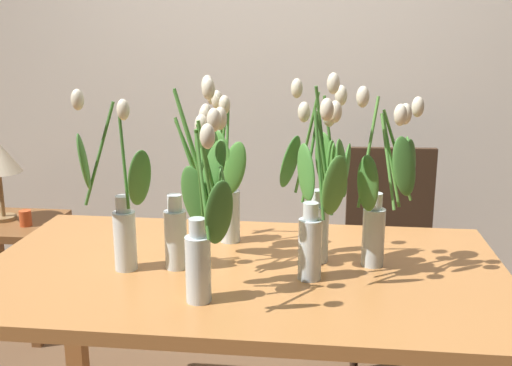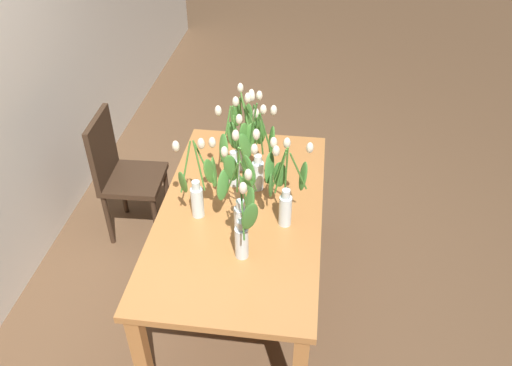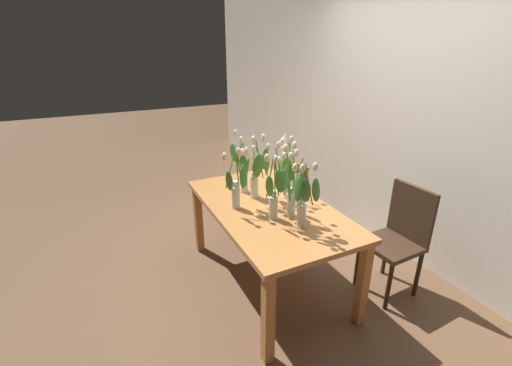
{
  "view_description": "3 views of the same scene",
  "coord_description": "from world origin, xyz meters",
  "px_view_note": "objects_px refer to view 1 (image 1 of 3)",
  "views": [
    {
      "loc": [
        0.24,
        -1.69,
        1.43
      ],
      "look_at": [
        0.04,
        -0.0,
        1.01
      ],
      "focal_mm": 41.72,
      "sensor_mm": 36.0,
      "label": 1
    },
    {
      "loc": [
        -2.14,
        -0.36,
        2.6
      ],
      "look_at": [
        0.05,
        -0.08,
        0.89
      ],
      "focal_mm": 35.99,
      "sensor_mm": 36.0,
      "label": 2
    },
    {
      "loc": [
        2.23,
        -1.2,
        1.98
      ],
      "look_at": [
        -0.09,
        -0.07,
        0.92
      ],
      "focal_mm": 24.15,
      "sensor_mm": 36.0,
      "label": 3
    }
  ],
  "objects_px": {
    "tulip_vase_0": "(120,213)",
    "tulip_vase_1": "(190,194)",
    "tulip_vase_3": "(205,223)",
    "dining_table": "(243,294)",
    "dining_chair": "(391,240)",
    "tulip_vase_6": "(226,186)",
    "tulip_vase_5": "(321,203)",
    "tulip_vase_4": "(385,197)",
    "pillar_candle": "(26,218)",
    "side_table": "(12,244)",
    "tulip_vase_2": "(316,199)"
  },
  "relations": [
    {
      "from": "side_table",
      "to": "tulip_vase_5",
      "type": "bearing_deg",
      "value": -32.87
    },
    {
      "from": "tulip_vase_2",
      "to": "pillar_candle",
      "type": "height_order",
      "value": "tulip_vase_2"
    },
    {
      "from": "pillar_candle",
      "to": "tulip_vase_4",
      "type": "bearing_deg",
      "value": -27.31
    },
    {
      "from": "tulip_vase_5",
      "to": "tulip_vase_6",
      "type": "relative_size",
      "value": 1.13
    },
    {
      "from": "tulip_vase_1",
      "to": "tulip_vase_0",
      "type": "bearing_deg",
      "value": -166.11
    },
    {
      "from": "tulip_vase_3",
      "to": "tulip_vase_4",
      "type": "relative_size",
      "value": 0.93
    },
    {
      "from": "tulip_vase_0",
      "to": "tulip_vase_3",
      "type": "relative_size",
      "value": 1.06
    },
    {
      "from": "dining_chair",
      "to": "pillar_candle",
      "type": "relative_size",
      "value": 12.4
    },
    {
      "from": "dining_table",
      "to": "tulip_vase_0",
      "type": "xyz_separation_m",
      "value": [
        -0.36,
        -0.07,
        0.27
      ]
    },
    {
      "from": "tulip_vase_6",
      "to": "tulip_vase_5",
      "type": "bearing_deg",
      "value": -40.46
    },
    {
      "from": "tulip_vase_0",
      "to": "pillar_candle",
      "type": "distance_m",
      "value": 1.27
    },
    {
      "from": "tulip_vase_1",
      "to": "tulip_vase_5",
      "type": "bearing_deg",
      "value": -6.12
    },
    {
      "from": "tulip_vase_0",
      "to": "side_table",
      "type": "height_order",
      "value": "tulip_vase_0"
    },
    {
      "from": "dining_chair",
      "to": "tulip_vase_4",
      "type": "bearing_deg",
      "value": -98.55
    },
    {
      "from": "tulip_vase_0",
      "to": "pillar_candle",
      "type": "xyz_separation_m",
      "value": [
        -0.8,
        0.92,
        -0.33
      ]
    },
    {
      "from": "tulip_vase_3",
      "to": "dining_table",
      "type": "bearing_deg",
      "value": 74.54
    },
    {
      "from": "dining_table",
      "to": "tulip_vase_3",
      "type": "bearing_deg",
      "value": -105.46
    },
    {
      "from": "tulip_vase_1",
      "to": "dining_chair",
      "type": "bearing_deg",
      "value": 53.15
    },
    {
      "from": "side_table",
      "to": "pillar_candle",
      "type": "xyz_separation_m",
      "value": [
        0.12,
        -0.06,
        0.16
      ]
    },
    {
      "from": "dining_table",
      "to": "tulip_vase_6",
      "type": "height_order",
      "value": "tulip_vase_6"
    },
    {
      "from": "tulip_vase_3",
      "to": "tulip_vase_5",
      "type": "bearing_deg",
      "value": 30.37
    },
    {
      "from": "tulip_vase_3",
      "to": "pillar_candle",
      "type": "distance_m",
      "value": 1.58
    },
    {
      "from": "tulip_vase_3",
      "to": "tulip_vase_6",
      "type": "height_order",
      "value": "tulip_vase_6"
    },
    {
      "from": "tulip_vase_5",
      "to": "side_table",
      "type": "bearing_deg",
      "value": 147.13
    },
    {
      "from": "side_table",
      "to": "pillar_candle",
      "type": "distance_m",
      "value": 0.2
    },
    {
      "from": "tulip_vase_2",
      "to": "dining_chair",
      "type": "bearing_deg",
      "value": 68.46
    },
    {
      "from": "tulip_vase_5",
      "to": "tulip_vase_6",
      "type": "bearing_deg",
      "value": 139.54
    },
    {
      "from": "tulip_vase_0",
      "to": "tulip_vase_4",
      "type": "bearing_deg",
      "value": 7.9
    },
    {
      "from": "pillar_candle",
      "to": "dining_table",
      "type": "bearing_deg",
      "value": -36.27
    },
    {
      "from": "dining_table",
      "to": "tulip_vase_4",
      "type": "height_order",
      "value": "tulip_vase_4"
    },
    {
      "from": "tulip_vase_4",
      "to": "side_table",
      "type": "height_order",
      "value": "tulip_vase_4"
    },
    {
      "from": "tulip_vase_0",
      "to": "tulip_vase_6",
      "type": "height_order",
      "value": "tulip_vase_0"
    },
    {
      "from": "tulip_vase_2",
      "to": "tulip_vase_4",
      "type": "xyz_separation_m",
      "value": [
        0.2,
        -0.04,
        0.02
      ]
    },
    {
      "from": "tulip_vase_0",
      "to": "tulip_vase_4",
      "type": "height_order",
      "value": "tulip_vase_4"
    },
    {
      "from": "tulip_vase_0",
      "to": "tulip_vase_4",
      "type": "distance_m",
      "value": 0.78
    },
    {
      "from": "tulip_vase_0",
      "to": "tulip_vase_6",
      "type": "bearing_deg",
      "value": 45.96
    },
    {
      "from": "tulip_vase_2",
      "to": "tulip_vase_6",
      "type": "height_order",
      "value": "tulip_vase_2"
    },
    {
      "from": "tulip_vase_1",
      "to": "tulip_vase_6",
      "type": "xyz_separation_m",
      "value": [
        0.07,
        0.23,
        -0.03
      ]
    },
    {
      "from": "tulip_vase_3",
      "to": "pillar_candle",
      "type": "xyz_separation_m",
      "value": [
        -1.09,
        1.09,
        -0.37
      ]
    },
    {
      "from": "pillar_candle",
      "to": "tulip_vase_0",
      "type": "bearing_deg",
      "value": -49.0
    },
    {
      "from": "dining_table",
      "to": "pillar_candle",
      "type": "relative_size",
      "value": 21.33
    },
    {
      "from": "tulip_vase_6",
      "to": "side_table",
      "type": "bearing_deg",
      "value": 149.42
    },
    {
      "from": "tulip_vase_4",
      "to": "tulip_vase_6",
      "type": "relative_size",
      "value": 1.06
    },
    {
      "from": "tulip_vase_1",
      "to": "tulip_vase_5",
      "type": "distance_m",
      "value": 0.39
    },
    {
      "from": "tulip_vase_6",
      "to": "tulip_vase_1",
      "type": "bearing_deg",
      "value": -106.7
    },
    {
      "from": "tulip_vase_0",
      "to": "tulip_vase_1",
      "type": "bearing_deg",
      "value": 13.89
    },
    {
      "from": "tulip_vase_2",
      "to": "tulip_vase_0",
      "type": "bearing_deg",
      "value": -165.98
    },
    {
      "from": "tulip_vase_2",
      "to": "dining_chair",
      "type": "xyz_separation_m",
      "value": [
        0.34,
        0.85,
        -0.42
      ]
    },
    {
      "from": "pillar_candle",
      "to": "tulip_vase_5",
      "type": "bearing_deg",
      "value": -33.32
    },
    {
      "from": "dining_chair",
      "to": "tulip_vase_5",
      "type": "bearing_deg",
      "value": -108.02
    }
  ]
}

